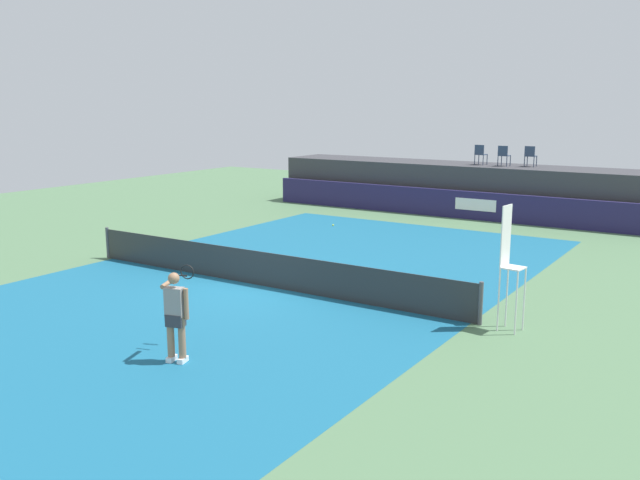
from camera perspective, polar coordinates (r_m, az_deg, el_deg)
The scene contains 13 objects.
ground_plane at distance 21.06m, azimuth 0.05°, elevation -2.03°, with size 48.00×48.00×0.00m, color #4C704C.
court_inner at distance 18.69m, azimuth -4.96°, elevation -3.81°, with size 12.00×22.00×0.00m, color #16597A.
sponsor_wall at distance 30.16m, azimuth 10.97°, elevation 3.00°, with size 18.00×0.22×1.20m.
spectator_platform at distance 31.76m, azimuth 12.23°, elevation 4.28°, with size 18.00×2.80×2.20m, color #38383D.
spectator_chair_far_left at distance 31.25m, azimuth 13.30°, elevation 7.06°, with size 0.48×0.48×0.89m.
spectator_chair_left at distance 30.82m, azimuth 15.15°, elevation 6.91°, with size 0.47×0.47×0.89m.
spectator_chair_center at distance 30.86m, azimuth 17.22°, elevation 6.80°, with size 0.44×0.44×0.89m.
umpire_chair at distance 15.23m, azimuth 15.55°, elevation -1.56°, with size 0.49×0.49×2.76m.
tennis_net at distance 18.57m, azimuth -4.98°, elevation -2.40°, with size 12.40×0.02×0.95m, color #2D2D2D.
net_post_near at distance 22.83m, azimuth -17.37°, elevation -0.22°, with size 0.10×0.10×1.00m, color #4C4C51.
net_post_far at distance 15.66m, azimuth 13.31°, elevation -5.20°, with size 0.10×0.10×1.00m, color #4C4C51.
tennis_player at distance 13.30m, azimuth -11.99°, elevation -6.05°, with size 0.93×1.10×1.77m.
tennis_ball at distance 27.58m, azimuth 1.10°, elevation 1.26°, with size 0.07×0.07×0.07m, color #D8EA33.
Camera 1 is at (11.12, -14.20, 4.89)m, focal length 38.17 mm.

